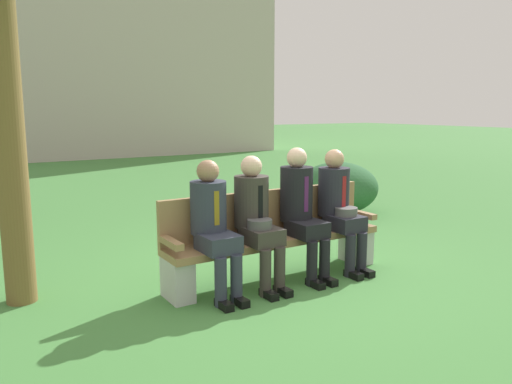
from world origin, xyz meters
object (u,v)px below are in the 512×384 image
object	(u,v)px
park_bench	(273,236)
seated_man_centerleft	(256,215)
seated_man_leftmost	(213,221)
seated_man_centerright	(301,206)
seated_man_rightmost	(339,203)
building_backdrop	(117,10)
shrub_near_bench	(338,188)

from	to	relation	value
park_bench	seated_man_centerleft	bearing A→B (deg)	-154.87
seated_man_leftmost	seated_man_centerright	world-z (taller)	seated_man_centerright
seated_man_rightmost	seated_man_centerleft	bearing A→B (deg)	-179.91
park_bench	building_backdrop	xyz separation A→B (m)	(3.61, 16.65, 5.17)
park_bench	building_backdrop	bearing A→B (deg)	77.75
seated_man_centerright	shrub_near_bench	world-z (taller)	seated_man_centerright
seated_man_leftmost	seated_man_rightmost	world-z (taller)	seated_man_rightmost
seated_man_centerleft	seated_man_leftmost	bearing A→B (deg)	179.48
seated_man_centerleft	building_backdrop	distance (m)	17.91
park_bench	seated_man_leftmost	distance (m)	0.82
shrub_near_bench	building_backdrop	bearing A→B (deg)	86.40
park_bench	seated_man_rightmost	distance (m)	0.83
seated_man_leftmost	seated_man_centerright	bearing A→B (deg)	0.39
park_bench	seated_man_centerleft	world-z (taller)	seated_man_centerleft
seated_man_centerleft	seated_man_rightmost	xyz separation A→B (m)	(1.05, 0.00, 0.01)
seated_man_rightmost	building_backdrop	world-z (taller)	building_backdrop
building_backdrop	seated_man_leftmost	bearing A→B (deg)	-104.62
seated_man_leftmost	park_bench	bearing A→B (deg)	9.90
park_bench	shrub_near_bench	xyz separation A→B (m)	(2.70, 2.10, -0.01)
seated_man_centerleft	building_backdrop	world-z (taller)	building_backdrop
park_bench	seated_man_leftmost	size ratio (longest dim) A/B	1.88
seated_man_leftmost	seated_man_centerleft	xyz separation A→B (m)	(0.47, -0.00, 0.00)
seated_man_rightmost	building_backdrop	distance (m)	17.71
shrub_near_bench	building_backdrop	world-z (taller)	building_backdrop
seated_man_centerright	shrub_near_bench	size ratio (longest dim) A/B	0.98
park_bench	seated_man_centerright	size ratio (longest dim) A/B	1.78
seated_man_leftmost	building_backdrop	distance (m)	18.02
seated_man_leftmost	seated_man_centerleft	bearing A→B (deg)	-0.52
seated_man_leftmost	building_backdrop	xyz separation A→B (m)	(4.38, 16.78, 4.89)
seated_man_centerleft	seated_man_rightmost	size ratio (longest dim) A/B	0.99
seated_man_rightmost	building_backdrop	xyz separation A→B (m)	(2.85, 16.78, 4.88)
seated_man_rightmost	seated_man_leftmost	bearing A→B (deg)	179.90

